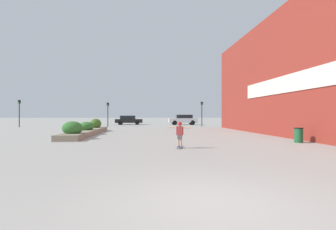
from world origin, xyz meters
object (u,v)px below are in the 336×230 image
object	(u,v)px
skateboarder	(180,131)
traffic_light_right	(202,110)
trash_bin	(299,135)
car_leftmost	(183,119)
skateboard	(180,147)
traffic_light_far_left	(19,109)
traffic_light_left	(108,110)
car_center_right	(260,120)
car_center_left	(129,120)

from	to	relation	value
skateboarder	traffic_light_right	world-z (taller)	traffic_light_right
trash_bin	car_leftmost	world-z (taller)	car_leftmost
skateboard	traffic_light_far_left	world-z (taller)	traffic_light_far_left
car_leftmost	traffic_light_far_left	distance (m)	23.56
skateboard	traffic_light_left	size ratio (longest dim) A/B	0.20
skateboard	traffic_light_right	size ratio (longest dim) A/B	0.19
skateboarder	traffic_light_left	xyz separation A→B (m)	(-6.66, 23.20, 1.44)
traffic_light_left	traffic_light_far_left	world-z (taller)	traffic_light_far_left
traffic_light_right	traffic_light_left	bearing A→B (deg)	-178.51
skateboard	traffic_light_left	world-z (taller)	traffic_light_left
skateboarder	skateboard	bearing A→B (deg)	0.00
skateboarder	traffic_light_right	size ratio (longest dim) A/B	0.34
skateboard	traffic_light_far_left	xyz separation A→B (m)	(-18.31, 23.85, 2.36)
traffic_light_left	car_center_right	bearing A→B (deg)	9.11
traffic_light_right	skateboard	bearing A→B (deg)	-104.74
skateboarder	car_center_left	bearing A→B (deg)	124.22
traffic_light_left	trash_bin	bearing A→B (deg)	-57.03
car_center_right	traffic_light_right	world-z (taller)	traffic_light_right
traffic_light_right	trash_bin	bearing A→B (deg)	-87.52
trash_bin	traffic_light_right	size ratio (longest dim) A/B	0.25
car_center_right	traffic_light_left	xyz separation A→B (m)	(-22.80, -3.66, 1.44)
trash_bin	traffic_light_far_left	bearing A→B (deg)	139.28
car_leftmost	skateboarder	bearing A→B (deg)	171.43
car_center_right	traffic_light_left	bearing A→B (deg)	-80.89
traffic_light_left	traffic_light_right	size ratio (longest dim) A/B	0.95
trash_bin	car_center_right	size ratio (longest dim) A/B	0.20
trash_bin	traffic_light_right	xyz separation A→B (m)	(-0.93, 21.58, 1.92)
skateboarder	car_center_right	size ratio (longest dim) A/B	0.27
skateboard	car_center_right	world-z (taller)	car_center_right
skateboard	car_center_left	bearing A→B (deg)	124.22
traffic_light_right	traffic_light_far_left	xyz separation A→B (m)	(-24.50, 0.31, 0.08)
trash_bin	car_center_left	xyz separation A→B (m)	(-11.52, 28.98, 0.35)
traffic_light_right	traffic_light_far_left	world-z (taller)	traffic_light_far_left
car_leftmost	car_center_right	world-z (taller)	car_leftmost
skateboard	car_leftmost	distance (m)	30.00
traffic_light_far_left	car_center_left	bearing A→B (deg)	26.99
skateboard	traffic_light_right	bearing A→B (deg)	101.41
car_leftmost	car_center_left	world-z (taller)	car_leftmost
car_center_left	traffic_light_right	size ratio (longest dim) A/B	1.28
car_center_left	car_center_right	distance (m)	20.94
traffic_light_right	traffic_light_far_left	distance (m)	24.50
trash_bin	traffic_light_far_left	size ratio (longest dim) A/B	0.24
car_center_left	car_center_right	bearing A→B (deg)	78.77
skateboarder	traffic_light_right	bearing A→B (deg)	101.41
car_center_right	car_center_left	bearing A→B (deg)	-101.23
skateboard	traffic_light_far_left	bearing A→B (deg)	153.66
skateboarder	car_leftmost	bearing A→B (deg)	107.57
car_leftmost	traffic_light_far_left	bearing A→B (deg)	104.30
car_center_left	car_center_right	size ratio (longest dim) A/B	1.02
car_leftmost	car_center_right	size ratio (longest dim) A/B	1.06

